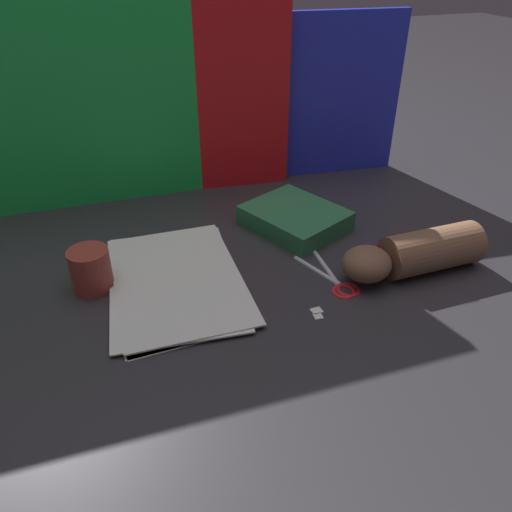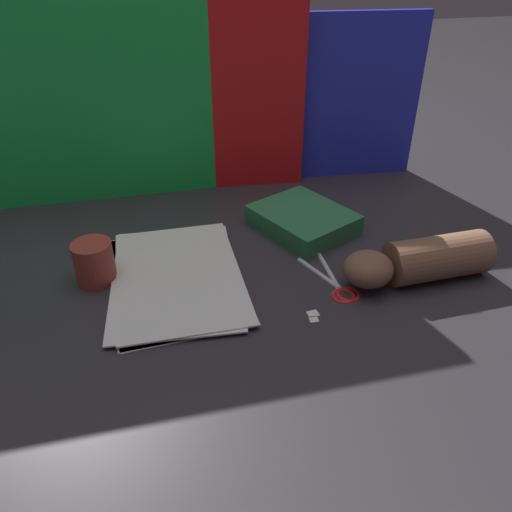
# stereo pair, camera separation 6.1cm
# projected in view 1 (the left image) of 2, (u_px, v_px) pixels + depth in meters

# --- Properties ---
(ground_plane) EXTENTS (6.00, 6.00, 0.00)m
(ground_plane) POSITION_uv_depth(u_px,v_px,m) (245.00, 291.00, 0.91)
(ground_plane) COLOR #2D2B30
(backdrop_panel_left) EXTENTS (0.85, 0.03, 0.57)m
(backdrop_panel_left) POSITION_uv_depth(u_px,v_px,m) (45.00, 82.00, 1.04)
(backdrop_panel_left) COLOR green
(backdrop_panel_left) RESTS_ON ground_plane
(backdrop_panel_center) EXTENTS (0.50, 0.07, 0.47)m
(backdrop_panel_center) POSITION_uv_depth(u_px,v_px,m) (182.00, 94.00, 1.14)
(backdrop_panel_center) COLOR red
(backdrop_panel_center) RESTS_ON ground_plane
(backdrop_panel_right) EXTENTS (0.54, 0.07, 0.40)m
(backdrop_panel_right) POSITION_uv_depth(u_px,v_px,m) (298.00, 99.00, 1.24)
(backdrop_panel_right) COLOR #2833D1
(backdrop_panel_right) RESTS_ON ground_plane
(paper_stack) EXTENTS (0.26, 0.37, 0.01)m
(paper_stack) POSITION_uv_depth(u_px,v_px,m) (174.00, 281.00, 0.92)
(paper_stack) COLOR white
(paper_stack) RESTS_ON ground_plane
(book_closed) EXTENTS (0.24, 0.25, 0.04)m
(book_closed) POSITION_uv_depth(u_px,v_px,m) (295.00, 218.00, 1.09)
(book_closed) COLOR #2D7247
(book_closed) RESTS_ON ground_plane
(scissors) EXTENTS (0.08, 0.17, 0.01)m
(scissors) POSITION_uv_depth(u_px,v_px,m) (336.00, 280.00, 0.93)
(scissors) COLOR silver
(scissors) RESTS_ON ground_plane
(hand_forearm) EXTENTS (0.28, 0.09, 0.08)m
(hand_forearm) POSITION_uv_depth(u_px,v_px,m) (414.00, 254.00, 0.94)
(hand_forearm) COLOR brown
(hand_forearm) RESTS_ON ground_plane
(paper_scrap_near) EXTENTS (0.02, 0.02, 0.00)m
(paper_scrap_near) POSITION_uv_depth(u_px,v_px,m) (318.00, 316.00, 0.85)
(paper_scrap_near) COLOR white
(paper_scrap_near) RESTS_ON ground_plane
(paper_scrap_mid) EXTENTS (0.02, 0.02, 0.00)m
(paper_scrap_mid) POSITION_uv_depth(u_px,v_px,m) (317.00, 310.00, 0.86)
(paper_scrap_mid) COLOR white
(paper_scrap_mid) RESTS_ON ground_plane
(mug) EXTENTS (0.07, 0.07, 0.08)m
(mug) POSITION_uv_depth(u_px,v_px,m) (91.00, 270.00, 0.89)
(mug) COLOR #99382D
(mug) RESTS_ON ground_plane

